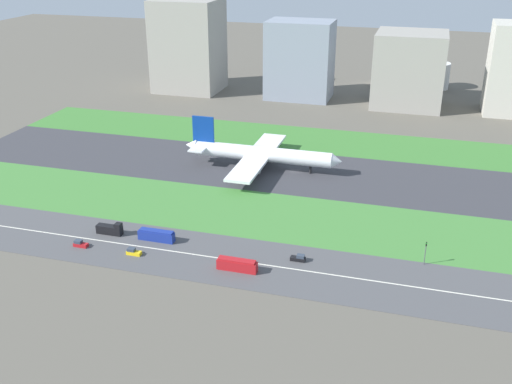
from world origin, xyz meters
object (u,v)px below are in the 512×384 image
(bus_0, at_px, (156,235))
(truck_0, at_px, (110,229))
(bus_1, at_px, (237,265))
(hangar_building, at_px, (300,60))
(airliner, at_px, (259,154))
(car_0, at_px, (80,244))
(terminal_building, at_px, (188,46))
(car_1, at_px, (133,252))
(fuel_tank_west, at_px, (387,74))
(office_tower, at_px, (409,70))
(fuel_tank_centre, at_px, (435,76))
(traffic_light, at_px, (425,252))
(car_2, at_px, (299,258))

(bus_0, relative_size, truck_0, 1.38)
(bus_1, xyz_separation_m, hangar_building, (-24.16, 192.00, 19.74))
(airliner, xyz_separation_m, car_0, (-34.25, -78.00, -5.31))
(bus_0, distance_m, terminal_building, 193.76)
(truck_0, relative_size, terminal_building, 0.16)
(car_1, bearing_deg, bus_1, -180.00)
(car_1, height_order, hangar_building, hangar_building)
(truck_0, xyz_separation_m, fuel_tank_west, (67.11, 227.00, 5.46))
(car_0, relative_size, office_tower, 0.11)
(car_0, distance_m, office_tower, 211.27)
(hangar_building, bearing_deg, fuel_tank_west, 44.39)
(office_tower, relative_size, fuel_tank_west, 2.06)
(office_tower, bearing_deg, bus_1, -100.63)
(hangar_building, relative_size, office_tower, 1.09)
(airliner, distance_m, fuel_tank_centre, 172.21)
(fuel_tank_centre, bearing_deg, bus_0, -109.34)
(bus_1, relative_size, traffic_light, 1.61)
(truck_0, height_order, office_tower, office_tower)
(bus_1, height_order, fuel_tank_centre, fuel_tank_centre)
(bus_1, height_order, office_tower, office_tower)
(truck_0, relative_size, car_1, 1.91)
(car_0, xyz_separation_m, fuel_tank_centre, (100.38, 237.00, 6.80))
(airliner, xyz_separation_m, traffic_light, (66.56, -60.01, -1.94))
(traffic_light, bearing_deg, truck_0, -175.24)
(airliner, xyz_separation_m, fuel_tank_west, (37.67, 159.00, 0.90))
(bus_1, bearing_deg, fuel_tank_centre, -101.98)
(traffic_light, height_order, fuel_tank_west, fuel_tank_west)
(traffic_light, bearing_deg, airliner, 137.97)
(car_2, xyz_separation_m, hangar_building, (-39.73, 182.00, 20.64))
(car_2, bearing_deg, airliner, 114.80)
(car_0, xyz_separation_m, hangar_building, (25.95, 192.00, 20.64))
(traffic_light, distance_m, terminal_building, 225.62)
(bus_0, bearing_deg, terminal_building, 108.76)
(bus_0, height_order, car_2, bus_0)
(airliner, bearing_deg, bus_0, -101.27)
(car_1, xyz_separation_m, office_tower, (68.33, 192.00, 18.81))
(airliner, relative_size, bus_0, 5.60)
(truck_0, xyz_separation_m, car_1, (12.99, -10.00, -0.75))
(fuel_tank_centre, bearing_deg, hangar_building, -148.84)
(fuel_tank_west, bearing_deg, airliner, -103.33)
(office_tower, bearing_deg, terminal_building, 180.00)
(airliner, height_order, traffic_light, airliner)
(hangar_building, bearing_deg, car_2, -77.69)
(office_tower, distance_m, fuel_tank_west, 48.84)
(fuel_tank_west, bearing_deg, car_2, -91.58)
(truck_0, xyz_separation_m, office_tower, (81.32, 182.00, 18.06))
(car_2, relative_size, truck_0, 0.52)
(traffic_light, height_order, fuel_tank_centre, fuel_tank_centre)
(airliner, relative_size, fuel_tank_centre, 3.77)
(airliner, height_order, office_tower, office_tower)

